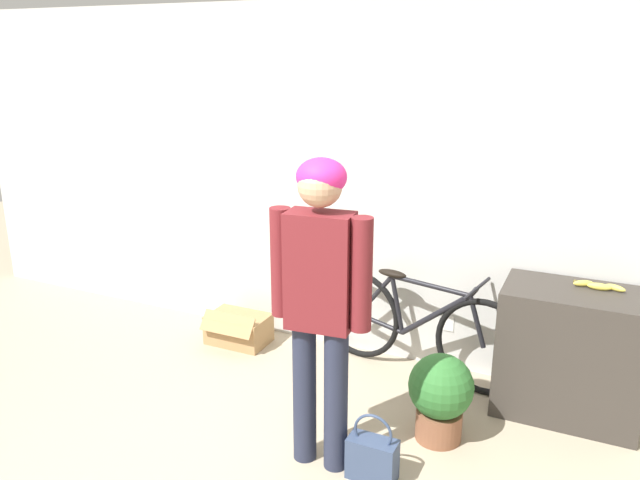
{
  "coord_description": "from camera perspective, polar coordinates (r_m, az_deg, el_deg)",
  "views": [
    {
      "loc": [
        1.46,
        -1.9,
        2.26
      ],
      "look_at": [
        0.17,
        0.86,
        1.32
      ],
      "focal_mm": 35.0,
      "sensor_mm": 36.0,
      "label": 1
    }
  ],
  "objects": [
    {
      "name": "bicycle",
      "position": [
        4.53,
        8.87,
        -7.84
      ],
      "size": [
        1.65,
        0.46,
        0.76
      ],
      "rotation": [
        0.0,
        0.0,
        -0.16
      ],
      "color": "black",
      "rests_on": "ground_plane"
    },
    {
      "name": "side_shelf",
      "position": [
        4.3,
        21.88,
        -9.57
      ],
      "size": [
        0.87,
        0.52,
        0.84
      ],
      "color": "#38332D",
      "rests_on": "ground_plane"
    },
    {
      "name": "banana",
      "position": [
        4.21,
        24.08,
        -3.85
      ],
      "size": [
        0.31,
        0.09,
        0.04
      ],
      "color": "#EAD64C",
      "rests_on": "side_shelf"
    },
    {
      "name": "potted_plant",
      "position": [
        3.87,
        10.96,
        -13.65
      ],
      "size": [
        0.39,
        0.39,
        0.55
      ],
      "color": "brown",
      "rests_on": "ground_plane"
    },
    {
      "name": "person",
      "position": [
        3.27,
        0.01,
        -4.36
      ],
      "size": [
        0.57,
        0.25,
        1.75
      ],
      "rotation": [
        0.0,
        0.0,
        0.11
      ],
      "color": "#23283D",
      "rests_on": "ground_plane"
    },
    {
      "name": "cardboard_box",
      "position": [
        5.08,
        -7.46,
        -8.04
      ],
      "size": [
        0.47,
        0.37,
        0.29
      ],
      "color": "#A87F51",
      "rests_on": "ground_plane"
    },
    {
      "name": "handbag",
      "position": [
        3.6,
        4.8,
        -19.16
      ],
      "size": [
        0.27,
        0.13,
        0.4
      ],
      "color": "#334260",
      "rests_on": "ground_plane"
    },
    {
      "name": "wall_back",
      "position": [
        4.54,
        5.72,
        4.78
      ],
      "size": [
        8.0,
        0.07,
        2.6
      ],
      "color": "silver",
      "rests_on": "ground_plane"
    }
  ]
}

